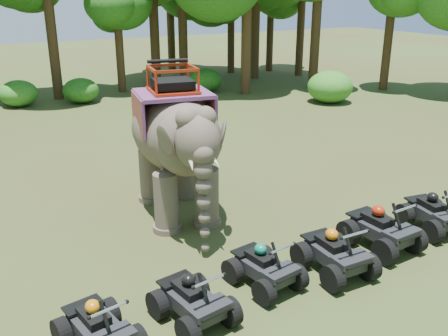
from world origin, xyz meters
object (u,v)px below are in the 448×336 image
Objects in this scene: atv_0 at (97,322)px; atv_3 at (335,248)px; elephant at (176,141)px; atv_5 at (435,208)px; atv_4 at (382,224)px; atv_1 at (193,294)px; atv_2 at (265,262)px.

atv_3 reaches higher than atv_0.
elephant is 7.23m from atv_5.
elephant is 2.82× the size of atv_4.
elephant reaches higher than atv_1.
atv_1 is 1.03× the size of atv_2.
atv_1 is 3.57m from atv_3.
atv_1 is 0.90× the size of atv_4.
atv_5 is at bearing -6.15° from atv_1.
elephant reaches higher than atv_2.
atv_5 is at bearing -8.33° from atv_2.
atv_4 is (3.53, -4.46, -1.47)m from elephant.
elephant is 3.12× the size of atv_1.
atv_2 is (1.89, 0.35, -0.02)m from atv_1.
atv_4 is at bearing 11.86° from atv_3.
elephant reaches higher than atv_3.
atv_2 is 1.72m from atv_3.
atv_4 is at bearing -41.25° from elephant.
atv_5 is at bearing -7.99° from atv_0.
atv_1 is 1.93m from atv_2.
atv_2 is 0.88× the size of atv_4.
atv_3 is at bearing -165.72° from atv_5.
atv_4 is at bearing -170.52° from atv_5.
atv_3 is at bearing -20.02° from atv_2.
atv_0 is (-3.68, -4.72, -1.55)m from elephant.
atv_0 is 0.93× the size of atv_3.
elephant is at bearing 125.40° from atv_4.
atv_4 is at bearing -7.64° from atv_0.
atv_4 reaches higher than atv_5.
atv_1 is 0.95× the size of atv_3.
elephant is at bearing 60.11° from atv_1.
atv_0 is 0.94× the size of atv_5.
atv_0 is at bearing -169.22° from atv_5.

